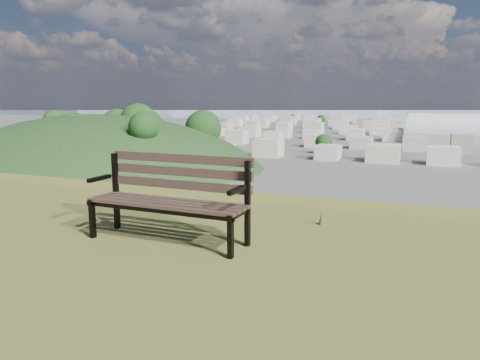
% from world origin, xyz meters
% --- Properties ---
extents(park_bench, '(1.65, 0.59, 0.85)m').
position_xyz_m(park_bench, '(1.10, 2.09, 25.48)').
color(park_bench, '#433127').
rests_on(park_bench, hilltop_mesa).
extents(arena, '(56.74, 30.47, 22.79)m').
position_xyz_m(arena, '(22.78, 295.87, 5.37)').
color(arena, beige).
rests_on(arena, ground).
extents(green_wooded_hill, '(156.49, 125.19, 78.24)m').
position_xyz_m(green_wooded_hill, '(-116.42, 149.24, 0.12)').
color(green_wooded_hill, '#193514').
rests_on(green_wooded_hill, ground).
extents(city_blocks, '(395.00, 361.00, 7.00)m').
position_xyz_m(city_blocks, '(0.00, 394.44, 3.50)').
color(city_blocks, beige).
rests_on(city_blocks, ground).
extents(city_trees, '(406.52, 387.20, 9.98)m').
position_xyz_m(city_trees, '(-26.39, 319.00, 4.83)').
color(city_trees, '#34251A').
rests_on(city_trees, ground).
extents(bay_water, '(2400.00, 700.00, 0.12)m').
position_xyz_m(bay_water, '(0.00, 900.00, 0.00)').
color(bay_water, '#7F92A2').
rests_on(bay_water, ground).
extents(far_hills, '(2050.00, 340.00, 60.00)m').
position_xyz_m(far_hills, '(-60.92, 1402.93, 25.47)').
color(far_hills, '#9CADC1').
rests_on(far_hills, ground).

